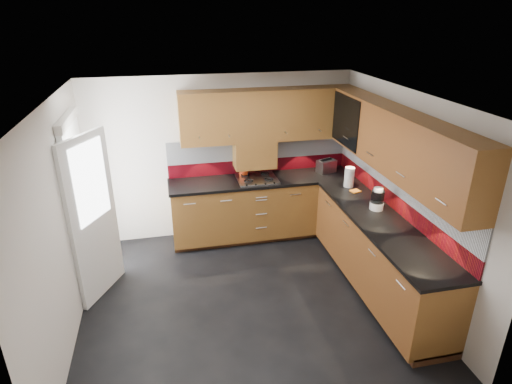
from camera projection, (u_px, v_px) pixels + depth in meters
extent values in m
cube|color=black|center=(247.00, 300.00, 5.14)|extent=(4.00, 3.80, 0.02)
cube|color=white|center=(245.00, 94.00, 4.17)|extent=(4.00, 3.80, 0.10)
cube|color=beige|center=(222.00, 157.00, 6.31)|extent=(4.00, 0.08, 2.64)
cube|color=beige|center=(297.00, 320.00, 3.01)|extent=(4.00, 0.08, 2.64)
cube|color=beige|center=(56.00, 228.00, 4.28)|extent=(0.08, 3.80, 2.64)
cube|color=beige|center=(407.00, 194.00, 5.05)|extent=(0.08, 3.80, 2.64)
cube|color=brown|center=(263.00, 207.00, 6.40)|extent=(2.70, 0.60, 0.95)
cube|color=brown|center=(378.00, 254.00, 5.18)|extent=(0.60, 2.60, 0.95)
cube|color=#422412|center=(262.00, 231.00, 6.60)|extent=(2.70, 0.54, 0.10)
cube|color=#422412|center=(376.00, 283.00, 5.35)|extent=(0.54, 2.60, 0.10)
cube|color=black|center=(263.00, 180.00, 6.22)|extent=(2.72, 0.62, 0.04)
cube|color=black|center=(382.00, 223.00, 4.98)|extent=(0.62, 2.60, 0.04)
cube|color=maroon|center=(259.00, 165.00, 6.44)|extent=(2.70, 0.02, 0.20)
cube|color=silver|center=(259.00, 148.00, 6.33)|extent=(2.70, 0.02, 0.34)
cube|color=maroon|center=(393.00, 200.00, 5.28)|extent=(0.02, 3.20, 0.20)
cube|color=silver|center=(396.00, 180.00, 5.17)|extent=(0.02, 3.20, 0.34)
cube|color=brown|center=(268.00, 115.00, 6.00)|extent=(2.50, 0.33, 0.72)
cube|color=brown|center=(397.00, 142.00, 4.78)|extent=(0.33, 2.87, 0.72)
cube|color=silver|center=(261.00, 133.00, 5.90)|extent=(1.80, 0.01, 0.16)
cube|color=silver|center=(382.00, 162.00, 4.80)|extent=(0.01, 2.00, 0.16)
cube|color=brown|center=(255.00, 154.00, 6.18)|extent=(0.60, 0.33, 0.40)
cube|color=black|center=(345.00, 121.00, 5.68)|extent=(0.01, 0.80, 0.66)
cube|color=#FFD18C|center=(367.00, 120.00, 5.74)|extent=(0.01, 0.76, 0.64)
cube|color=black|center=(357.00, 119.00, 5.70)|extent=(0.29, 0.76, 0.01)
cylinder|color=black|center=(367.00, 116.00, 5.44)|extent=(0.07, 0.07, 0.16)
cylinder|color=black|center=(362.00, 113.00, 5.57)|extent=(0.07, 0.07, 0.16)
cylinder|color=white|center=(357.00, 111.00, 5.71)|extent=(0.07, 0.07, 0.16)
cylinder|color=black|center=(352.00, 108.00, 5.84)|extent=(0.07, 0.07, 0.16)
cube|color=white|center=(81.00, 206.00, 5.17)|extent=(0.06, 0.95, 2.04)
cube|color=white|center=(94.00, 219.00, 4.90)|extent=(0.42, 0.73, 1.98)
cube|color=white|center=(90.00, 182.00, 4.73)|extent=(0.28, 0.50, 0.90)
cube|color=silver|center=(257.00, 179.00, 6.18)|extent=(0.57, 0.49, 0.02)
torus|color=black|center=(249.00, 181.00, 6.03)|extent=(0.13, 0.13, 0.02)
torus|color=black|center=(269.00, 179.00, 6.09)|extent=(0.13, 0.13, 0.02)
torus|color=black|center=(245.00, 175.00, 6.24)|extent=(0.13, 0.13, 0.02)
torus|color=black|center=(265.00, 173.00, 6.30)|extent=(0.13, 0.13, 0.02)
cube|color=black|center=(261.00, 184.00, 5.96)|extent=(0.43, 0.04, 0.02)
cylinder|color=red|center=(244.00, 170.00, 6.29)|extent=(0.13, 0.13, 0.17)
cylinder|color=olive|center=(243.00, 157.00, 6.23)|extent=(0.06, 0.02, 0.33)
cylinder|color=olive|center=(244.00, 157.00, 6.23)|extent=(0.06, 0.03, 0.31)
cylinder|color=olive|center=(243.00, 156.00, 6.22)|extent=(0.06, 0.04, 0.35)
cylinder|color=olive|center=(244.00, 158.00, 6.23)|extent=(0.05, 0.04, 0.29)
cylinder|color=olive|center=(242.00, 157.00, 6.21)|extent=(0.04, 0.06, 0.32)
cube|color=silver|center=(326.00, 166.00, 6.42)|extent=(0.31, 0.25, 0.19)
cube|color=black|center=(327.00, 160.00, 6.38)|extent=(0.20, 0.09, 0.01)
cube|color=black|center=(326.00, 159.00, 6.42)|extent=(0.20, 0.09, 0.01)
cylinder|color=white|center=(377.00, 206.00, 5.25)|extent=(0.17, 0.17, 0.09)
cylinder|color=black|center=(378.00, 197.00, 5.20)|extent=(0.16, 0.16, 0.15)
cylinder|color=white|center=(379.00, 189.00, 5.17)|extent=(0.11, 0.11, 0.04)
cylinder|color=white|center=(349.00, 177.00, 5.88)|extent=(0.16, 0.16, 0.28)
cube|color=orange|center=(355.00, 191.00, 5.77)|extent=(0.15, 0.14, 0.01)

